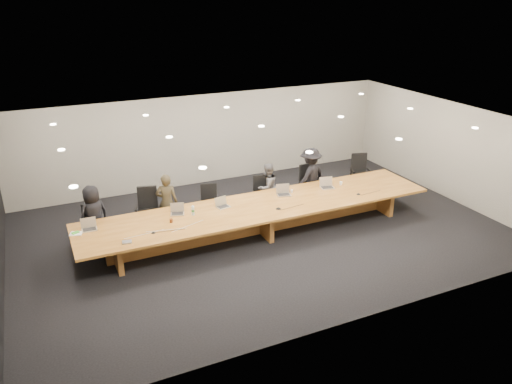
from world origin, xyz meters
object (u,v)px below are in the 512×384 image
chair_far_right (361,173)px  paper_cup_near (292,191)px  person_a (94,215)px  mic_center (278,208)px  mic_right (359,194)px  chair_mid_right (262,194)px  av_box (127,242)px  water_bottle (193,211)px  laptop_d (284,190)px  amber_mug (171,221)px  laptop_c (223,203)px  mic_left (153,232)px  person_b (167,202)px  conference_table (261,214)px  chair_mid_left (210,203)px  person_d (310,176)px  person_c (267,187)px  laptop_b (177,209)px  laptop_e (328,183)px  chair_far_left (92,225)px  paper_cup_far (341,183)px  chair_right (311,184)px  chair_left (148,210)px  laptop_a (89,225)px

chair_far_right → paper_cup_near: (-2.88, -0.91, 0.21)m
person_a → mic_center: (4.16, -1.53, 0.03)m
chair_far_right → mic_right: 2.20m
chair_mid_right → mic_right: (2.04, -1.57, 0.25)m
person_a → av_box: 1.80m
chair_far_right → water_bottle: (-5.67, -1.16, 0.29)m
laptop_d → amber_mug: (-3.11, -0.36, -0.09)m
chair_far_right → mic_center: size_ratio=8.40×
laptop_c → mic_left: 2.02m
person_b → av_box: 2.21m
conference_table → mic_left: mic_left is taller
water_bottle → person_b: bearing=109.9°
av_box → mic_right: av_box is taller
chair_mid_left → person_d: size_ratio=0.62×
person_c → laptop_b: (-2.79, -0.83, 0.20)m
person_a → av_box: (0.44, -1.75, 0.02)m
chair_far_right → av_box: 7.63m
person_c → laptop_e: 1.64m
av_box → mic_right: 6.04m
chair_far_right → laptop_b: 6.09m
chair_far_left → chair_mid_left: size_ratio=0.97×
chair_far_left → paper_cup_far: bearing=1.5°
av_box → water_bottle: bearing=33.4°
chair_right → laptop_e: chair_right is taller
conference_table → laptop_c: (-0.89, 0.29, 0.35)m
paper_cup_near → chair_far_right: bearing=17.5°
water_bottle → av_box: 1.87m
person_b → laptop_b: (0.04, -0.80, 0.13)m
chair_left → av_box: (-0.86, -1.83, 0.18)m
laptop_d → mic_left: laptop_d is taller
conference_table → chair_far_left: (-3.93, 1.16, -0.02)m
chair_mid_right → chair_far_right: 3.39m
chair_mid_right → paper_cup_far: size_ratio=11.59×
person_c → av_box: 4.54m
chair_far_right → paper_cup_far: size_ratio=12.92×
chair_far_left → person_c: 4.69m
person_d → laptop_a: person_d is taller
laptop_a → laptop_b: bearing=1.9°
person_d → chair_far_left: bearing=-22.1°
amber_mug → water_bottle: bearing=17.1°
chair_left → laptop_e: chair_left is taller
chair_left → chair_far_right: chair_left is taller
conference_table → water_bottle: water_bottle is taller
chair_mid_left → conference_table: bearing=-38.6°
laptop_e → mic_center: size_ratio=2.64×
water_bottle → av_box: size_ratio=1.13×
person_c → conference_table: bearing=37.4°
chair_mid_right → water_bottle: chair_mid_right is taller
mic_center → laptop_e: bearing=20.2°
chair_left → mic_left: size_ratio=11.42×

